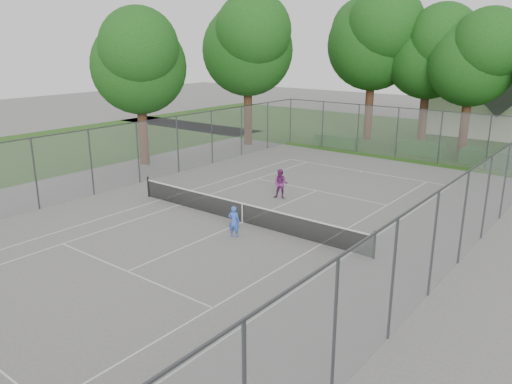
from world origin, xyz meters
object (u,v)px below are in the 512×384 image
Objects in this scene: house at (484,90)px; girl_player at (234,221)px; woman_player at (281,184)px; tennis_net at (242,212)px.

house is 32.35m from girl_player.
woman_player is (-2.79, -26.61, -3.04)m from house.
tennis_net is 1.36× the size of house.
girl_player is (0.81, -1.52, 0.16)m from tennis_net.
tennis_net is 4.13m from woman_player.
house is 7.07× the size of girl_player.
tennis_net is 30.90m from house.
woman_player is (-1.57, 5.57, 0.10)m from girl_player.
woman_player is at bearing -95.07° from girl_player.
house is 26.93m from woman_player.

